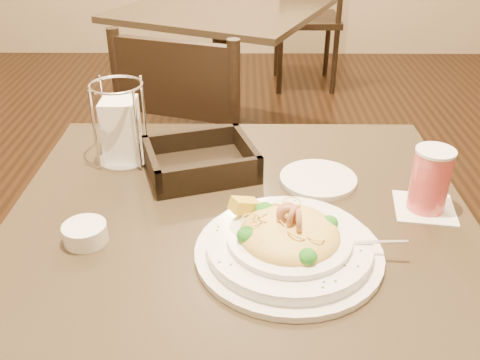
{
  "coord_description": "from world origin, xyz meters",
  "views": [
    {
      "loc": [
        0.01,
        -0.84,
        1.31
      ],
      "look_at": [
        0.0,
        0.02,
        0.81
      ],
      "focal_mm": 40.0,
      "sensor_mm": 36.0,
      "label": 1
    }
  ],
  "objects_px": {
    "background_table": "(224,52)",
    "dining_chair_near": "(196,154)",
    "main_table": "(240,312)",
    "dining_chair_far": "(308,14)",
    "bread_basket": "(201,163)",
    "side_plate": "(318,179)",
    "pasta_bowl": "(289,241)",
    "butter_ramekin": "(85,233)",
    "napkin_caddy": "(121,129)",
    "drink_glass": "(430,180)"
  },
  "relations": [
    {
      "from": "dining_chair_near",
      "to": "side_plate",
      "type": "height_order",
      "value": "dining_chair_near"
    },
    {
      "from": "pasta_bowl",
      "to": "side_plate",
      "type": "xyz_separation_m",
      "value": [
        0.08,
        0.25,
        -0.02
      ]
    },
    {
      "from": "dining_chair_near",
      "to": "napkin_caddy",
      "type": "height_order",
      "value": "dining_chair_near"
    },
    {
      "from": "dining_chair_near",
      "to": "butter_ramekin",
      "type": "xyz_separation_m",
      "value": [
        -0.12,
        -0.79,
        0.25
      ]
    },
    {
      "from": "dining_chair_far",
      "to": "pasta_bowl",
      "type": "bearing_deg",
      "value": 82.9
    },
    {
      "from": "drink_glass",
      "to": "dining_chair_far",
      "type": "bearing_deg",
      "value": 88.83
    },
    {
      "from": "drink_glass",
      "to": "bread_basket",
      "type": "height_order",
      "value": "drink_glass"
    },
    {
      "from": "main_table",
      "to": "dining_chair_far",
      "type": "distance_m",
      "value": 2.76
    },
    {
      "from": "main_table",
      "to": "pasta_bowl",
      "type": "bearing_deg",
      "value": -50.07
    },
    {
      "from": "napkin_caddy",
      "to": "side_plate",
      "type": "height_order",
      "value": "napkin_caddy"
    },
    {
      "from": "background_table",
      "to": "bread_basket",
      "type": "distance_m",
      "value": 1.68
    },
    {
      "from": "dining_chair_far",
      "to": "napkin_caddy",
      "type": "xyz_separation_m",
      "value": [
        -0.68,
        -2.48,
        0.32
      ]
    },
    {
      "from": "dining_chair_near",
      "to": "bread_basket",
      "type": "height_order",
      "value": "dining_chair_near"
    },
    {
      "from": "main_table",
      "to": "napkin_caddy",
      "type": "xyz_separation_m",
      "value": [
        -0.27,
        0.25,
        0.31
      ]
    },
    {
      "from": "napkin_caddy",
      "to": "butter_ramekin",
      "type": "relative_size",
      "value": 2.38
    },
    {
      "from": "main_table",
      "to": "bread_basket",
      "type": "distance_m",
      "value": 0.33
    },
    {
      "from": "drink_glass",
      "to": "butter_ramekin",
      "type": "relative_size",
      "value": 1.66
    },
    {
      "from": "pasta_bowl",
      "to": "side_plate",
      "type": "bearing_deg",
      "value": 72.14
    },
    {
      "from": "background_table",
      "to": "side_plate",
      "type": "height_order",
      "value": "side_plate"
    },
    {
      "from": "main_table",
      "to": "drink_glass",
      "type": "relative_size",
      "value": 6.91
    },
    {
      "from": "background_table",
      "to": "main_table",
      "type": "bearing_deg",
      "value": -86.98
    },
    {
      "from": "drink_glass",
      "to": "napkin_caddy",
      "type": "relative_size",
      "value": 0.7
    },
    {
      "from": "napkin_caddy",
      "to": "butter_ramekin",
      "type": "bearing_deg",
      "value": -91.65
    },
    {
      "from": "dining_chair_far",
      "to": "pasta_bowl",
      "type": "relative_size",
      "value": 2.58
    },
    {
      "from": "drink_glass",
      "to": "pasta_bowl",
      "type": "bearing_deg",
      "value": -151.84
    },
    {
      "from": "dining_chair_near",
      "to": "drink_glass",
      "type": "relative_size",
      "value": 7.14
    },
    {
      "from": "bread_basket",
      "to": "butter_ramekin",
      "type": "height_order",
      "value": "bread_basket"
    },
    {
      "from": "background_table",
      "to": "dining_chair_near",
      "type": "distance_m",
      "value": 1.13
    },
    {
      "from": "pasta_bowl",
      "to": "drink_glass",
      "type": "distance_m",
      "value": 0.32
    },
    {
      "from": "drink_glass",
      "to": "butter_ramekin",
      "type": "bearing_deg",
      "value": -170.01
    },
    {
      "from": "drink_glass",
      "to": "napkin_caddy",
      "type": "xyz_separation_m",
      "value": [
        -0.63,
        0.2,
        0.02
      ]
    },
    {
      "from": "dining_chair_near",
      "to": "drink_glass",
      "type": "distance_m",
      "value": 0.91
    },
    {
      "from": "background_table",
      "to": "napkin_caddy",
      "type": "xyz_separation_m",
      "value": [
        -0.17,
        -1.61,
        0.31
      ]
    },
    {
      "from": "side_plate",
      "to": "napkin_caddy",
      "type": "bearing_deg",
      "value": 168.13
    },
    {
      "from": "pasta_bowl",
      "to": "butter_ramekin",
      "type": "height_order",
      "value": "pasta_bowl"
    },
    {
      "from": "dining_chair_far",
      "to": "side_plate",
      "type": "bearing_deg",
      "value": 84.05
    },
    {
      "from": "background_table",
      "to": "butter_ramekin",
      "type": "relative_size",
      "value": 15.17
    },
    {
      "from": "dining_chair_near",
      "to": "pasta_bowl",
      "type": "height_order",
      "value": "dining_chair_near"
    },
    {
      "from": "dining_chair_far",
      "to": "bread_basket",
      "type": "xyz_separation_m",
      "value": [
        -0.51,
        -2.53,
        0.26
      ]
    },
    {
      "from": "pasta_bowl",
      "to": "bread_basket",
      "type": "height_order",
      "value": "pasta_bowl"
    },
    {
      "from": "main_table",
      "to": "pasta_bowl",
      "type": "height_order",
      "value": "pasta_bowl"
    },
    {
      "from": "napkin_caddy",
      "to": "side_plate",
      "type": "bearing_deg",
      "value": -11.87
    },
    {
      "from": "drink_glass",
      "to": "butter_ramekin",
      "type": "distance_m",
      "value": 0.65
    },
    {
      "from": "main_table",
      "to": "background_table",
      "type": "bearing_deg",
      "value": 93.02
    },
    {
      "from": "napkin_caddy",
      "to": "dining_chair_far",
      "type": "bearing_deg",
      "value": 74.57
    },
    {
      "from": "dining_chair_near",
      "to": "pasta_bowl",
      "type": "bearing_deg",
      "value": 124.16
    },
    {
      "from": "dining_chair_far",
      "to": "bread_basket",
      "type": "relative_size",
      "value": 3.42
    },
    {
      "from": "pasta_bowl",
      "to": "napkin_caddy",
      "type": "xyz_separation_m",
      "value": [
        -0.35,
        0.35,
        0.05
      ]
    },
    {
      "from": "main_table",
      "to": "napkin_caddy",
      "type": "bearing_deg",
      "value": 137.39
    },
    {
      "from": "napkin_caddy",
      "to": "butter_ramekin",
      "type": "xyz_separation_m",
      "value": [
        -0.01,
        -0.31,
        -0.06
      ]
    }
  ]
}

